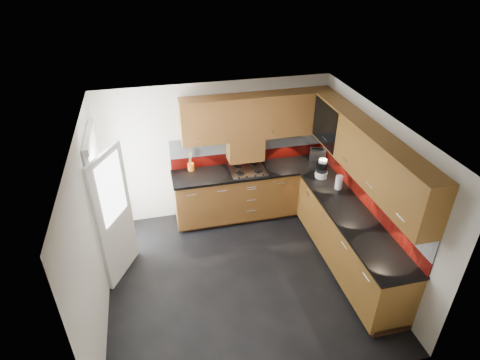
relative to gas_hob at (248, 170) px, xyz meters
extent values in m
cube|color=black|center=(-0.45, -1.47, -0.97)|extent=(4.00, 3.80, 0.02)
cube|color=white|center=(-0.45, -1.47, 1.49)|extent=(4.00, 3.80, 0.10)
cube|color=beige|center=(-0.45, 0.37, 0.24)|extent=(4.00, 0.08, 2.64)
cube|color=beige|center=(-0.45, -3.31, 0.24)|extent=(4.00, 0.08, 2.64)
cube|color=beige|center=(-2.39, -1.47, 0.24)|extent=(0.08, 3.80, 2.64)
cube|color=beige|center=(1.49, -1.47, 0.24)|extent=(0.08, 3.80, 2.64)
cube|color=brown|center=(0.10, 0.03, -0.48)|extent=(2.70, 0.60, 0.95)
cube|color=brown|center=(1.15, -1.57, -0.48)|extent=(0.60, 2.60, 0.95)
cube|color=#442413|center=(0.10, 0.06, -0.91)|extent=(2.70, 0.54, 0.10)
cube|color=#442413|center=(1.18, -1.57, -0.91)|extent=(0.54, 2.60, 0.10)
cube|color=black|center=(0.09, 0.02, -0.04)|extent=(2.72, 0.62, 0.04)
cube|color=black|center=(1.14, -1.59, -0.04)|extent=(0.62, 2.60, 0.04)
cube|color=#690D09|center=(0.10, 0.32, 0.08)|extent=(2.70, 0.02, 0.20)
cube|color=silver|center=(0.10, 0.32, 0.35)|extent=(2.70, 0.02, 0.34)
cube|color=#690D09|center=(1.44, -1.27, 0.08)|extent=(0.02, 3.20, 0.20)
cube|color=silver|center=(1.44, -1.27, 0.35)|extent=(0.02, 3.20, 0.34)
cube|color=brown|center=(0.20, 0.17, 0.88)|extent=(2.50, 0.33, 0.72)
cube|color=brown|center=(1.28, -1.43, 0.88)|extent=(0.33, 2.87, 0.72)
cube|color=silver|center=(0.05, -0.01, 0.67)|extent=(1.80, 0.01, 0.16)
cube|color=silver|center=(1.11, -1.47, 0.67)|extent=(0.01, 2.00, 0.16)
cube|color=brown|center=(0.00, 0.17, 0.32)|extent=(0.60, 0.33, 0.40)
cube|color=black|center=(1.11, -0.40, 0.88)|extent=(0.01, 0.80, 0.66)
cube|color=#FFD18C|center=(1.42, -0.40, 0.88)|extent=(0.01, 0.76, 0.64)
cube|color=black|center=(1.28, -0.40, 0.90)|extent=(0.29, 0.76, 0.01)
cylinder|color=black|center=(1.28, -0.65, 1.00)|extent=(0.07, 0.07, 0.16)
cylinder|color=black|center=(1.28, -0.50, 1.00)|extent=(0.07, 0.07, 0.16)
cylinder|color=white|center=(1.28, -0.35, 1.00)|extent=(0.07, 0.07, 0.16)
cylinder|color=black|center=(1.28, -0.20, 1.00)|extent=(0.07, 0.07, 0.16)
cube|color=white|center=(-2.31, -0.57, 0.06)|extent=(0.06, 0.95, 2.04)
cube|color=white|center=(-2.13, -0.92, 0.04)|extent=(0.42, 0.73, 1.98)
cube|color=white|center=(-2.10, -0.92, 0.49)|extent=(0.28, 0.50, 0.90)
cube|color=silver|center=(0.00, 0.01, -0.01)|extent=(0.59, 0.51, 0.02)
torus|color=black|center=(-0.15, -0.11, 0.02)|extent=(0.13, 0.13, 0.02)
torus|color=black|center=(0.15, -0.11, 0.02)|extent=(0.13, 0.13, 0.02)
torus|color=black|center=(-0.15, 0.13, 0.02)|extent=(0.13, 0.13, 0.02)
torus|color=black|center=(0.15, 0.13, 0.02)|extent=(0.13, 0.13, 0.02)
cube|color=black|center=(0.00, -0.23, 0.00)|extent=(0.45, 0.04, 0.02)
cylinder|color=#D16613|center=(-0.92, 0.23, 0.05)|extent=(0.11, 0.11, 0.13)
cylinder|color=brown|center=(-0.92, 0.25, 0.22)|extent=(0.05, 0.01, 0.27)
cylinder|color=brown|center=(-0.92, 0.24, 0.21)|extent=(0.05, 0.03, 0.25)
cylinder|color=brown|center=(-0.93, 0.25, 0.23)|extent=(0.05, 0.03, 0.28)
cylinder|color=brown|center=(-0.91, 0.24, 0.20)|extent=(0.04, 0.04, 0.23)
cylinder|color=brown|center=(-0.94, 0.24, 0.21)|extent=(0.04, 0.05, 0.26)
cube|color=silver|center=(1.30, 0.11, 0.08)|extent=(0.32, 0.26, 0.19)
cube|color=black|center=(1.30, 0.11, 0.18)|extent=(0.20, 0.10, 0.01)
cube|color=black|center=(1.30, 0.15, 0.18)|extent=(0.20, 0.10, 0.01)
cylinder|color=white|center=(1.12, -0.48, 0.04)|extent=(0.20, 0.20, 0.11)
cylinder|color=black|center=(1.12, -0.48, 0.18)|extent=(0.19, 0.19, 0.18)
cylinder|color=white|center=(1.12, -0.48, 0.29)|extent=(0.13, 0.13, 0.04)
cylinder|color=white|center=(1.24, -0.87, 0.10)|extent=(0.12, 0.12, 0.23)
cube|color=#D15417|center=(1.13, -0.39, -0.01)|extent=(0.16, 0.15, 0.01)
camera|label=1|loc=(-1.47, -5.65, 3.37)|focal=30.00mm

